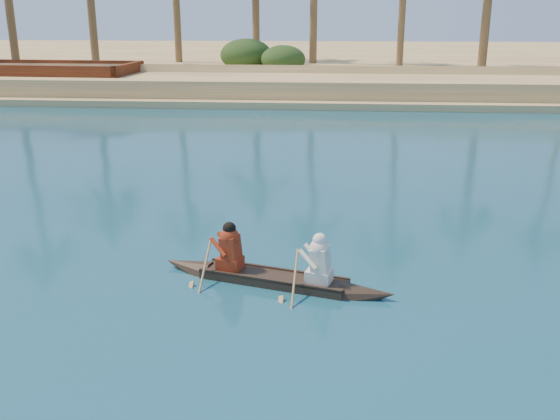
# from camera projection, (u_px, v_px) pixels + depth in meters

# --- Properties ---
(sandy_embankment) EXTENTS (150.00, 51.00, 1.50)m
(sandy_embankment) POSITION_uv_depth(u_px,v_px,m) (233.00, 62.00, 55.88)
(sandy_embankment) COLOR #E1C67F
(sandy_embankment) RESTS_ON ground
(shrub_cluster) EXTENTS (100.00, 6.00, 2.40)m
(shrub_cluster) POSITION_uv_depth(u_px,v_px,m) (196.00, 69.00, 41.06)
(shrub_cluster) COLOR #1E3B15
(shrub_cluster) RESTS_ON ground
(canoe) EXTENTS (4.49, 1.79, 1.24)m
(canoe) POSITION_uv_depth(u_px,v_px,m) (273.00, 271.00, 11.41)
(canoe) COLOR #2F221A
(canoe) RESTS_ON ground
(barge_mid) EXTENTS (13.80, 5.19, 2.27)m
(barge_mid) POSITION_uv_depth(u_px,v_px,m) (24.00, 81.00, 37.67)
(barge_mid) COLOR brown
(barge_mid) RESTS_ON ground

